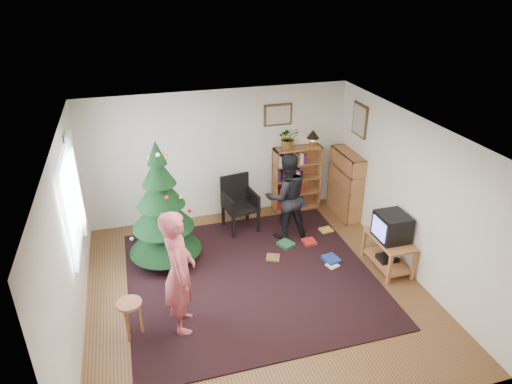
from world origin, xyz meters
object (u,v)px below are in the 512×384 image
object	(u,v)px
bookshelf_right	(345,183)
picture_right	(360,120)
bookshelf_back	(297,177)
armchair	(239,200)
crt_tv	(392,227)
tv_stand	(388,250)
picture_back	(278,115)
table_lamp	(313,135)
potted_plant	(289,138)
person_by_chair	(286,197)
christmas_tree	(162,214)
stool	(130,310)
person_standing	(179,272)

from	to	relation	value
bookshelf_right	picture_right	bearing A→B (deg)	-114.87
bookshelf_back	bookshelf_right	bearing A→B (deg)	-33.00
bookshelf_right	armchair	distance (m)	2.12
crt_tv	armchair	xyz separation A→B (m)	(-2.00, 1.96, -0.21)
bookshelf_right	tv_stand	bearing A→B (deg)	176.32
picture_back	table_lamp	bearing A→B (deg)	-11.26
potted_plant	table_lamp	distance (m)	0.50
bookshelf_right	potted_plant	bearing A→B (deg)	62.48
picture_right	armchair	size ratio (longest dim) A/B	0.59
tv_stand	armchair	world-z (taller)	armchair
picture_right	potted_plant	size ratio (longest dim) A/B	1.37
picture_back	bookshelf_back	world-z (taller)	picture_back
bookshelf_right	table_lamp	xyz separation A→B (m)	(-0.51, 0.53, 0.86)
armchair	person_by_chair	world-z (taller)	person_by_chair
picture_right	christmas_tree	world-z (taller)	picture_right
crt_tv	armchair	bearing A→B (deg)	135.51
bookshelf_back	stool	distance (m)	4.41
picture_right	bookshelf_right	xyz separation A→B (m)	(-0.14, 0.06, -1.29)
person_by_chair	potted_plant	xyz separation A→B (m)	(0.38, 1.01, 0.71)
armchair	tv_stand	bearing A→B (deg)	-53.76
bookshelf_right	person_standing	size ratio (longest dim) A/B	0.73
bookshelf_right	armchair	xyz separation A→B (m)	(-2.12, 0.10, -0.11)
christmas_tree	table_lamp	bearing A→B (deg)	21.57
picture_right	person_standing	size ratio (longest dim) A/B	0.34
armchair	potted_plant	xyz separation A→B (m)	(1.11, 0.43, 0.97)
bookshelf_back	bookshelf_right	xyz separation A→B (m)	(0.81, -0.53, 0.00)
armchair	bookshelf_right	bearing A→B (deg)	-11.89
table_lamp	tv_stand	bearing A→B (deg)	-80.69
crt_tv	person_by_chair	xyz separation A→B (m)	(-1.27, 1.39, 0.04)
christmas_tree	bookshelf_right	xyz separation A→B (m)	(3.57, 0.68, -0.23)
picture_right	armchair	distance (m)	2.66
bookshelf_back	crt_tv	distance (m)	2.49
crt_tv	person_standing	distance (m)	3.43
stool	potted_plant	size ratio (longest dim) A/B	1.25
picture_right	person_by_chair	size ratio (longest dim) A/B	0.37
stool	bookshelf_back	bearing A→B (deg)	39.92
bookshelf_right	tv_stand	xyz separation A→B (m)	(-0.12, -1.86, -0.34)
bookshelf_back	table_lamp	world-z (taller)	table_lamp
christmas_tree	table_lamp	size ratio (longest dim) A/B	6.50
stool	table_lamp	bearing A→B (deg)	37.54
person_by_chair	table_lamp	size ratio (longest dim) A/B	4.90
person_by_chair	table_lamp	xyz separation A→B (m)	(0.88, 1.01, 0.72)
bookshelf_right	stool	bearing A→B (deg)	118.75
potted_plant	person_standing	bearing A→B (deg)	-131.52
picture_back	crt_tv	distance (m)	2.99
christmas_tree	person_standing	world-z (taller)	christmas_tree
tv_stand	bookshelf_right	bearing A→B (deg)	86.32
picture_right	tv_stand	bearing A→B (deg)	-98.06
christmas_tree	armchair	world-z (taller)	christmas_tree
table_lamp	armchair	bearing A→B (deg)	-164.95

